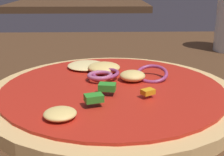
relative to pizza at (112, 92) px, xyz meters
name	(u,v)px	position (x,y,z in m)	size (l,w,h in m)	color
dining_table	(131,101)	(0.02, 0.04, -0.03)	(1.22, 0.85, 0.03)	#4C301C
pizza	(112,92)	(0.00, 0.00, 0.00)	(0.28, 0.28, 0.03)	tan
background_table	(80,4)	(-0.15, 1.52, -0.03)	(0.76, 0.66, 0.03)	#4C301C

